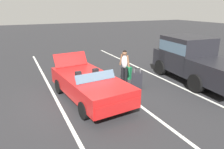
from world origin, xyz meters
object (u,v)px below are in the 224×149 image
suitcase_small_carryon (110,82)px  parked_pickup_truck_near (193,58)px  suitcase_large_black (137,80)px  convertible_car (92,87)px  suitcase_medium_bright (127,73)px  traveler_person (124,66)px

suitcase_small_carryon → parked_pickup_truck_near: size_ratio=0.14×
suitcase_large_black → parked_pickup_truck_near: bearing=-60.4°
convertible_car → parked_pickup_truck_near: (-0.28, 5.32, 0.51)m
suitcase_small_carryon → suitcase_medium_bright: bearing=-179.0°
parked_pickup_truck_near → convertible_car: bearing=97.4°
suitcase_small_carryon → traveler_person: bearing=149.5°
suitcase_medium_bright → suitcase_large_black: bearing=-132.1°
suitcase_large_black → suitcase_small_carryon: bearing=91.3°
suitcase_medium_bright → suitcase_small_carryon: (0.71, -1.27, -0.06)m
convertible_car → suitcase_large_black: convertible_car is taller
suitcase_medium_bright → parked_pickup_truck_near: bearing=-59.7°
suitcase_large_black → traveler_person: (-0.59, -0.32, 0.56)m
convertible_car → suitcase_medium_bright: bearing=119.0°
suitcase_small_carryon → parked_pickup_truck_near: parked_pickup_truck_near is taller
suitcase_large_black → traveler_person: traveler_person is taller
suitcase_medium_bright → traveler_person: bearing=-159.2°
suitcase_large_black → parked_pickup_truck_near: (0.19, 3.03, 0.74)m
traveler_person → parked_pickup_truck_near: (0.79, 3.35, 0.18)m
suitcase_medium_bright → traveler_person: size_ratio=0.56×
convertible_car → traveler_person: size_ratio=2.64×
convertible_car → suitcase_small_carryon: size_ratio=6.25×
suitcase_large_black → suitcase_medium_bright: 1.36m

